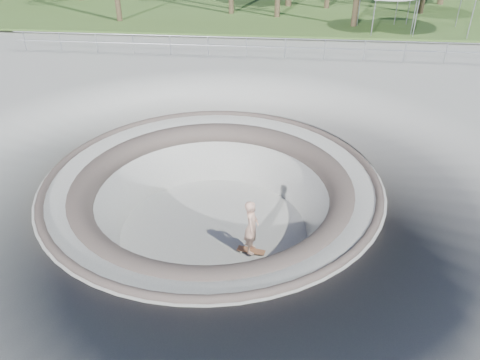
{
  "coord_description": "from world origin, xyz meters",
  "views": [
    {
      "loc": [
        2.06,
        -12.07,
        7.46
      ],
      "look_at": [
        0.84,
        0.17,
        -0.1
      ],
      "focal_mm": 35.0,
      "sensor_mm": 36.0,
      "label": 1
    }
  ],
  "objects": [
    {
      "name": "skater",
      "position": [
        1.31,
        -1.09,
        -0.93
      ],
      "size": [
        0.44,
        0.66,
        1.77
      ],
      "primitive_type": "imported",
      "rotation": [
        0.0,
        0.0,
        1.54
      ],
      "color": "tan",
      "rests_on": "skateboard"
    },
    {
      "name": "skate_bowl",
      "position": [
        0.0,
        0.0,
        -1.83
      ],
      "size": [
        14.0,
        14.0,
        4.1
      ],
      "color": "#A6A6A1",
      "rests_on": "ground"
    },
    {
      "name": "ground",
      "position": [
        0.0,
        0.0,
        0.0
      ],
      "size": [
        180.0,
        180.0,
        0.0
      ],
      "primitive_type": "plane",
      "color": "#A6A6A1",
      "rests_on": "ground"
    },
    {
      "name": "skateboard",
      "position": [
        1.31,
        -1.09,
        -1.83
      ],
      "size": [
        0.89,
        0.4,
        0.09
      ],
      "color": "#975E3C",
      "rests_on": "ground"
    },
    {
      "name": "distant_hills",
      "position": [
        3.78,
        57.17,
        -7.02
      ],
      "size": [
        103.2,
        45.0,
        28.6
      ],
      "color": "olive",
      "rests_on": "ground"
    },
    {
      "name": "safety_railing",
      "position": [
        0.0,
        12.0,
        0.69
      ],
      "size": [
        25.0,
        0.06,
        1.03
      ],
      "color": "#97999F",
      "rests_on": "ground"
    }
  ]
}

